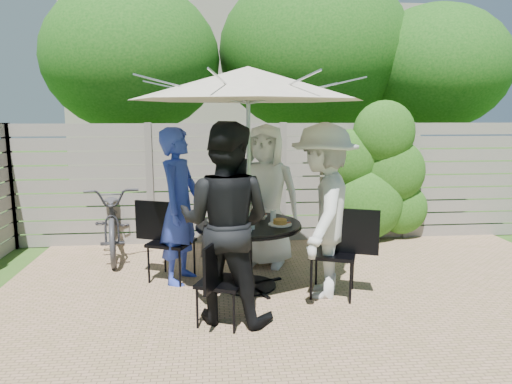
{
  "coord_description": "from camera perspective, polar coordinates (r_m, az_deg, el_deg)",
  "views": [
    {
      "loc": [
        -1.07,
        -3.86,
        1.98
      ],
      "look_at": [
        -0.57,
        1.32,
        1.09
      ],
      "focal_mm": 32.0,
      "sensor_mm": 36.0,
      "label": 1
    }
  ],
  "objects": [
    {
      "name": "backyard_envelope",
      "position": [
        14.21,
        -0.85,
        12.33
      ],
      "size": [
        60.0,
        60.0,
        5.0
      ],
      "color": "#2E581B",
      "rests_on": "ground"
    },
    {
      "name": "patio_table",
      "position": [
        5.19,
        -0.93,
        -6.38
      ],
      "size": [
        1.5,
        1.5,
        0.77
      ],
      "rotation": [
        0.0,
        0.0,
        -0.35
      ],
      "color": "black",
      "rests_on": "ground"
    },
    {
      "name": "umbrella",
      "position": [
        5.0,
        -0.98,
        13.39
      ],
      "size": [
        3.27,
        3.27,
        2.48
      ],
      "rotation": [
        0.0,
        0.0,
        -0.35
      ],
      "color": "silver",
      "rests_on": "ground"
    },
    {
      "name": "chair_back",
      "position": [
        6.16,
        1.46,
        -6.09
      ],
      "size": [
        0.62,
        0.75,
        0.98
      ],
      "rotation": [
        0.0,
        0.0,
        4.32
      ],
      "color": "black",
      "rests_on": "ground"
    },
    {
      "name": "person_back",
      "position": [
        5.89,
        1.19,
        -0.53
      ],
      "size": [
        1.05,
        0.86,
        1.85
      ],
      "primitive_type": "imported",
      "rotation": [
        0.0,
        0.0,
        5.94
      ],
      "color": "white",
      "rests_on": "ground"
    },
    {
      "name": "chair_left",
      "position": [
        5.59,
        -10.62,
        -8.01
      ],
      "size": [
        0.73,
        0.6,
        0.96
      ],
      "rotation": [
        0.0,
        0.0,
        5.89
      ],
      "color": "black",
      "rests_on": "ground"
    },
    {
      "name": "person_left",
      "position": [
        5.37,
        -9.51,
        -1.79
      ],
      "size": [
        0.64,
        0.78,
        1.83
      ],
      "primitive_type": "imported",
      "rotation": [
        0.0,
        0.0,
        7.51
      ],
      "color": "#2B41BD",
      "rests_on": "ground"
    },
    {
      "name": "chair_front",
      "position": [
        4.42,
        -4.3,
        -13.21
      ],
      "size": [
        0.54,
        0.66,
        0.86
      ],
      "rotation": [
        0.0,
        0.0,
        1.18
      ],
      "color": "black",
      "rests_on": "ground"
    },
    {
      "name": "person_front",
      "position": [
        4.32,
        -3.84,
        -3.97
      ],
      "size": [
        1.12,
        1.0,
        1.92
      ],
      "primitive_type": "imported",
      "rotation": [
        0.0,
        0.0,
        2.8
      ],
      "color": "black",
      "rests_on": "ground"
    },
    {
      "name": "chair_right",
      "position": [
        5.11,
        9.75,
        -9.6
      ],
      "size": [
        0.76,
        0.61,
        0.99
      ],
      "rotation": [
        0.0,
        0.0,
        2.79
      ],
      "color": "black",
      "rests_on": "ground"
    },
    {
      "name": "person_right",
      "position": [
        4.95,
        8.39,
        -2.41
      ],
      "size": [
        1.08,
        1.39,
        1.89
      ],
      "primitive_type": "imported",
      "rotation": [
        0.0,
        0.0,
        4.37
      ],
      "color": "silver",
      "rests_on": "ground"
    },
    {
      "name": "plate_back",
      "position": [
        5.47,
        0.06,
        -2.78
      ],
      "size": [
        0.26,
        0.26,
        0.06
      ],
      "color": "white",
      "rests_on": "patio_table"
    },
    {
      "name": "plate_left",
      "position": [
        5.23,
        -4.75,
        -3.39
      ],
      "size": [
        0.26,
        0.26,
        0.06
      ],
      "color": "white",
      "rests_on": "patio_table"
    },
    {
      "name": "plate_front",
      "position": [
        4.79,
        -2.07,
        -4.59
      ],
      "size": [
        0.26,
        0.26,
        0.06
      ],
      "color": "white",
      "rests_on": "patio_table"
    },
    {
      "name": "plate_right",
      "position": [
        5.05,
        3.02,
        -3.86
      ],
      "size": [
        0.26,
        0.26,
        0.06
      ],
      "color": "white",
      "rests_on": "patio_table"
    },
    {
      "name": "glass_left",
      "position": [
        5.09,
        -4.07,
        -3.22
      ],
      "size": [
        0.07,
        0.07,
        0.14
      ],
      "primitive_type": "cylinder",
      "color": "silver",
      "rests_on": "patio_table"
    },
    {
      "name": "glass_front",
      "position": [
        4.85,
        -0.54,
        -3.87
      ],
      "size": [
        0.07,
        0.07,
        0.14
      ],
      "primitive_type": "cylinder",
      "color": "silver",
      "rests_on": "patio_table"
    },
    {
      "name": "glass_right",
      "position": [
        5.16,
        2.16,
        -3.04
      ],
      "size": [
        0.07,
        0.07,
        0.14
      ],
      "primitive_type": "cylinder",
      "color": "silver",
      "rests_on": "patio_table"
    },
    {
      "name": "syrup_jug",
      "position": [
        5.18,
        -1.43,
        -2.86
      ],
      "size": [
        0.09,
        0.09,
        0.16
      ],
      "primitive_type": "cylinder",
      "color": "#59280C",
      "rests_on": "patio_table"
    },
    {
      "name": "coffee_cup",
      "position": [
        5.3,
        0.74,
        -2.78
      ],
      "size": [
        0.08,
        0.08,
        0.12
      ],
      "primitive_type": "cylinder",
      "color": "#C6B293",
      "rests_on": "patio_table"
    },
    {
      "name": "bicycle",
      "position": [
        6.77,
        -17.37,
        -3.21
      ],
      "size": [
        1.05,
        2.04,
        1.02
      ],
      "primitive_type": "imported",
      "rotation": [
        0.0,
        0.0,
        0.2
      ],
      "color": "#333338",
      "rests_on": "ground"
    }
  ]
}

